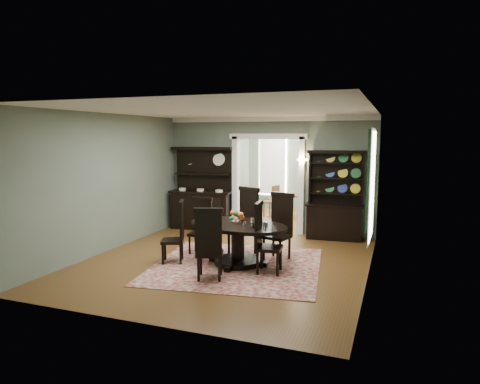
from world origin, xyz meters
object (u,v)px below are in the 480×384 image
object	(u,v)px
sideboard	(202,200)
welsh_dresser	(335,207)
dining_table	(238,236)
parlor_table	(286,203)

from	to	relation	value
sideboard	welsh_dresser	bearing A→B (deg)	-4.68
sideboard	welsh_dresser	world-z (taller)	sideboard
dining_table	parlor_table	bearing A→B (deg)	105.87
dining_table	parlor_table	xyz separation A→B (m)	(-0.28, 4.98, -0.10)
dining_table	welsh_dresser	size ratio (longest dim) A/B	1.06
sideboard	parlor_table	xyz separation A→B (m)	(1.81, 2.20, -0.30)
dining_table	welsh_dresser	xyz separation A→B (m)	(1.48, 2.81, 0.22)
dining_table	sideboard	size ratio (longest dim) A/B	1.04
sideboard	parlor_table	world-z (taller)	sideboard
dining_table	sideboard	world-z (taller)	sideboard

